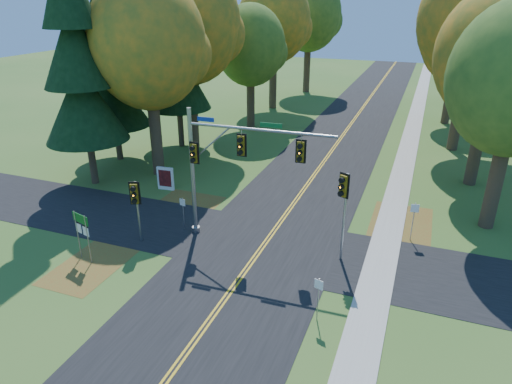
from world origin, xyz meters
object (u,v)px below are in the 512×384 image
(east_signal_pole, at_px, (344,196))
(route_sign_cluster, at_px, (82,227))
(traffic_mast, at_px, (225,159))
(info_kiosk, at_px, (165,179))

(east_signal_pole, bearing_deg, route_sign_cluster, -137.18)
(traffic_mast, relative_size, east_signal_pole, 1.65)
(traffic_mast, xyz_separation_m, info_kiosk, (-6.80, 4.73, -3.83))
(east_signal_pole, height_order, info_kiosk, east_signal_pole)
(route_sign_cluster, distance_m, info_kiosk, 9.55)
(traffic_mast, height_order, east_signal_pole, traffic_mast)
(east_signal_pole, relative_size, route_sign_cluster, 1.82)
(info_kiosk, bearing_deg, route_sign_cluster, -89.30)
(traffic_mast, distance_m, info_kiosk, 9.13)
(east_signal_pole, height_order, route_sign_cluster, east_signal_pole)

